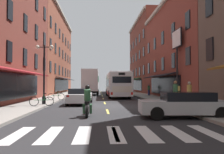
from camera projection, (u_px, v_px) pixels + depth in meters
ground_plane at (106, 107)px, 17.96m from camera, size 34.80×80.00×0.10m
lane_centre_dashes at (106, 106)px, 17.71m from camera, size 0.14×73.90×0.01m
crosswalk_near at (115, 133)px, 7.98m from camera, size 7.10×2.80×0.01m
sidewalk_left at (28, 106)px, 17.61m from camera, size 3.00×80.00×0.14m
sidewalk_right at (180, 105)px, 18.31m from camera, size 3.00×80.00×0.14m
billboard_sign at (177, 47)px, 22.52m from camera, size 0.40×2.44×6.88m
transit_bus at (117, 84)px, 31.23m from camera, size 2.69×12.47×3.18m
box_truck at (91, 82)px, 36.29m from camera, size 2.56×7.11×3.92m
sedan_near at (91, 89)px, 45.53m from camera, size 1.92×4.61×1.34m
sedan_mid at (185, 104)px, 11.75m from camera, size 4.54×2.14×1.30m
sedan_far at (80, 96)px, 19.76m from camera, size 2.00×4.82×1.34m
motorcycle_rider at (87, 103)px, 12.35m from camera, size 0.62×2.07×1.66m
bicycle_near at (56, 96)px, 22.77m from camera, size 1.70×0.48×0.91m
bicycle_mid at (42, 101)px, 16.59m from camera, size 1.70×0.48×0.91m
pedestrian_near at (176, 92)px, 17.03m from camera, size 0.52×0.40×1.82m
pedestrian_mid at (189, 93)px, 17.77m from camera, size 0.36×0.36×1.77m
pedestrian_far at (149, 90)px, 32.64m from camera, size 0.36×0.36×1.57m
street_lamp_twin at (44, 71)px, 18.19m from camera, size 1.42×0.32×4.65m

